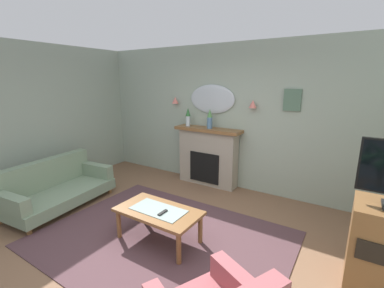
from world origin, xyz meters
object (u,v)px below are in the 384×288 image
(mantel_vase_right, at_px, (188,117))
(tv_remote, at_px, (163,213))
(fireplace, at_px, (208,157))
(wall_sconce_right, at_px, (253,104))
(floral_couch, at_px, (55,187))
(mantel_vase_centre, at_px, (210,119))
(coffee_table, at_px, (158,214))
(wall_mirror, at_px, (212,99))
(framed_picture, at_px, (292,100))
(wall_sconce_left, at_px, (175,100))

(mantel_vase_right, bearing_deg, tv_remote, -64.67)
(fireplace, height_order, wall_sconce_right, wall_sconce_right)
(floral_couch, bearing_deg, mantel_vase_centre, 51.39)
(tv_remote, xyz_separation_m, floral_couch, (-2.23, -0.09, -0.13))
(mantel_vase_centre, bearing_deg, coffee_table, -79.49)
(mantel_vase_right, bearing_deg, coffee_table, -66.71)
(wall_mirror, bearing_deg, wall_sconce_right, -3.37)
(mantel_vase_centre, xyz_separation_m, floral_couch, (-1.74, -2.18, -1.02))
(mantel_vase_right, relative_size, mantel_vase_centre, 0.97)
(wall_sconce_right, relative_size, framed_picture, 0.39)
(framed_picture, distance_m, coffee_table, 2.82)
(wall_sconce_right, relative_size, floral_couch, 0.08)
(wall_sconce_right, height_order, coffee_table, wall_sconce_right)
(mantel_vase_centre, bearing_deg, wall_sconce_right, 8.53)
(fireplace, xyz_separation_m, framed_picture, (1.50, 0.15, 1.18))
(wall_sconce_right, bearing_deg, framed_picture, 5.27)
(mantel_vase_centre, distance_m, framed_picture, 1.52)
(mantel_vase_right, bearing_deg, floral_couch, -119.65)
(mantel_vase_right, xyz_separation_m, floral_couch, (-1.24, -2.18, -1.04))
(floral_couch, bearing_deg, tv_remote, 2.42)
(mantel_vase_centre, relative_size, wall_sconce_left, 2.69)
(mantel_vase_right, bearing_deg, wall_mirror, 20.70)
(mantel_vase_centre, distance_m, wall_sconce_right, 0.87)
(wall_mirror, relative_size, wall_sconce_left, 6.86)
(tv_remote, bearing_deg, coffee_table, 157.29)
(coffee_table, xyz_separation_m, floral_couch, (-2.12, -0.14, -0.06))
(framed_picture, xyz_separation_m, floral_couch, (-3.19, -2.36, -1.43))
(mantel_vase_centre, relative_size, coffee_table, 0.34)
(wall_mirror, height_order, wall_sconce_left, wall_mirror)
(wall_mirror, distance_m, floral_couch, 3.21)
(framed_picture, distance_m, tv_remote, 2.78)
(wall_sconce_left, height_order, coffee_table, wall_sconce_left)
(wall_mirror, height_order, framed_picture, wall_mirror)
(wall_mirror, bearing_deg, fireplace, -90.00)
(wall_mirror, bearing_deg, coffee_table, -79.02)
(mantel_vase_centre, height_order, coffee_table, mantel_vase_centre)
(mantel_vase_centre, height_order, framed_picture, framed_picture)
(wall_sconce_right, bearing_deg, mantel_vase_right, -174.73)
(mantel_vase_right, height_order, floral_couch, mantel_vase_right)
(wall_sconce_right, bearing_deg, tv_remote, -98.06)
(coffee_table, bearing_deg, mantel_vase_centre, 100.51)
(mantel_vase_right, bearing_deg, fireplace, 3.60)
(mantel_vase_right, height_order, tv_remote, mantel_vase_right)
(fireplace, xyz_separation_m, wall_sconce_left, (-0.85, 0.09, 1.09))
(mantel_vase_centre, xyz_separation_m, wall_sconce_left, (-0.90, 0.12, 0.32))
(mantel_vase_right, distance_m, wall_mirror, 0.60)
(fireplace, xyz_separation_m, coffee_table, (0.43, -2.07, -0.19))
(tv_remote, bearing_deg, wall_sconce_left, 122.16)
(mantel_vase_centre, distance_m, floral_couch, 2.97)
(fireplace, distance_m, wall_sconce_right, 1.38)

